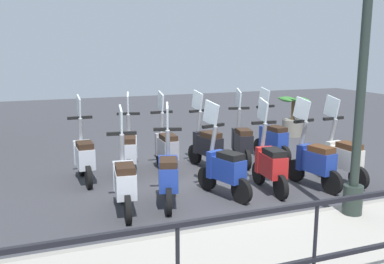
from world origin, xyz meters
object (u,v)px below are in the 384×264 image
(scooter_far_2, at_px, (207,145))
(scooter_far_4, at_px, (129,150))
(scooter_near_0, at_px, (342,157))
(scooter_near_4, at_px, (168,174))
(scooter_far_3, at_px, (166,147))
(scooter_near_5, at_px, (125,181))
(scooter_near_3, at_px, (224,168))
(scooter_far_0, at_px, (272,138))
(potted_palm, at_px, (293,120))
(scooter_far_1, at_px, (242,141))
(scooter_near_1, at_px, (314,160))
(scooter_near_2, at_px, (270,164))
(scooter_far_5, at_px, (84,156))
(lamp_post_near, at_px, (362,79))

(scooter_far_2, xyz_separation_m, scooter_far_4, (0.12, 1.54, 0.00))
(scooter_near_0, relative_size, scooter_near_4, 1.00)
(scooter_far_3, bearing_deg, scooter_near_5, 146.83)
(scooter_near_3, relative_size, scooter_far_2, 1.00)
(scooter_near_5, height_order, scooter_far_0, same)
(potted_palm, relative_size, scooter_far_1, 0.69)
(scooter_far_1, bearing_deg, scooter_far_0, -75.29)
(scooter_far_0, bearing_deg, scooter_far_3, 84.11)
(scooter_near_1, xyz_separation_m, scooter_far_0, (1.84, -0.29, 0.00))
(scooter_far_0, bearing_deg, scooter_near_1, 165.31)
(potted_palm, height_order, scooter_near_5, scooter_near_5)
(scooter_far_0, bearing_deg, potted_palm, -48.25)
(potted_palm, distance_m, scooter_far_0, 2.80)
(scooter_near_5, bearing_deg, potted_palm, -47.65)
(potted_palm, distance_m, scooter_near_3, 5.36)
(scooter_near_0, distance_m, scooter_near_2, 1.44)
(scooter_far_0, height_order, scooter_far_2, same)
(scooter_near_0, height_order, scooter_near_5, same)
(potted_palm, height_order, scooter_near_4, scooter_near_4)
(scooter_near_0, relative_size, scooter_near_1, 1.00)
(scooter_near_2, bearing_deg, scooter_near_3, 91.35)
(potted_palm, xyz_separation_m, scooter_near_3, (-3.75, 3.82, 0.04))
(scooter_near_3, xyz_separation_m, scooter_far_5, (1.59, 2.01, 0.00))
(scooter_near_3, xyz_separation_m, scooter_near_4, (-0.03, 0.95, 0.00))
(scooter_far_0, bearing_deg, lamp_post_near, 161.59)
(scooter_near_4, bearing_deg, scooter_far_4, 23.53)
(scooter_far_1, bearing_deg, scooter_near_0, -136.76)
(scooter_near_2, height_order, scooter_far_5, same)
(scooter_near_5, relative_size, scooter_far_1, 1.00)
(scooter_far_2, xyz_separation_m, scooter_far_5, (-0.03, 2.39, 0.00))
(scooter_near_1, relative_size, scooter_far_1, 1.00)
(scooter_far_4, xyz_separation_m, scooter_far_5, (-0.15, 0.85, 0.00))
(scooter_near_0, distance_m, scooter_far_0, 1.83)
(scooter_far_1, bearing_deg, scooter_far_2, 104.61)
(potted_palm, bearing_deg, scooter_far_3, 115.69)
(scooter_far_0, height_order, scooter_far_4, same)
(potted_palm, height_order, scooter_far_2, scooter_far_2)
(scooter_near_3, xyz_separation_m, scooter_far_3, (1.71, 0.44, 0.00))
(scooter_near_2, distance_m, scooter_near_5, 2.46)
(scooter_far_4, bearing_deg, scooter_near_3, -132.78)
(scooter_near_4, distance_m, scooter_far_3, 1.81)
(scooter_far_1, distance_m, scooter_far_2, 0.80)
(scooter_far_5, bearing_deg, scooter_near_1, -117.22)
(scooter_near_4, bearing_deg, scooter_near_5, 113.43)
(lamp_post_near, relative_size, scooter_far_0, 2.69)
(scooter_near_0, xyz_separation_m, scooter_far_4, (1.85, 3.41, 0.00))
(scooter_near_1, height_order, scooter_far_3, same)
(scooter_far_4, bearing_deg, scooter_near_5, 179.02)
(lamp_post_near, height_order, scooter_far_4, lamp_post_near)
(scooter_far_4, bearing_deg, potted_palm, -54.42)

